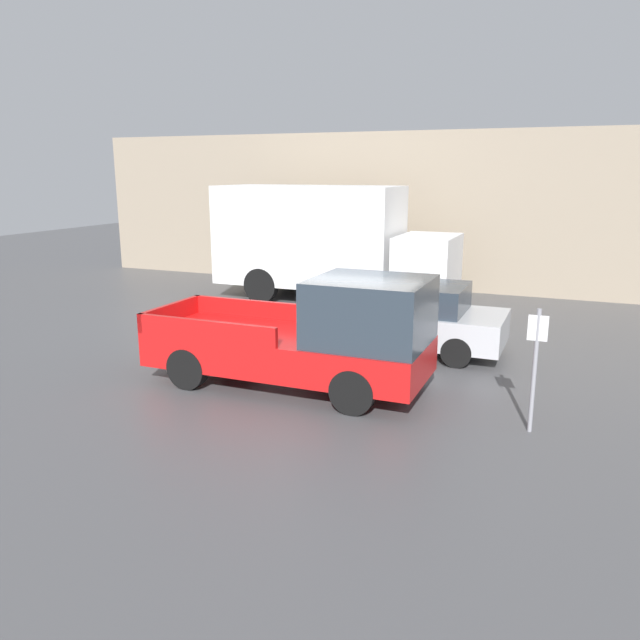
{
  "coord_description": "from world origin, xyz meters",
  "views": [
    {
      "loc": [
        4.02,
        -10.9,
        4.04
      ],
      "look_at": [
        -0.68,
        0.43,
        1.1
      ],
      "focal_mm": 35.0,
      "sensor_mm": 36.0,
      "label": 1
    }
  ],
  "objects": [
    {
      "name": "ground_plane",
      "position": [
        0.0,
        0.0,
        0.0
      ],
      "size": [
        60.0,
        60.0,
        0.0
      ],
      "primitive_type": "plane",
      "color": "#4C4C4F"
    },
    {
      "name": "building_wall",
      "position": [
        0.0,
        10.41,
        2.68
      ],
      "size": [
        28.0,
        0.15,
        5.35
      ],
      "color": "gray",
      "rests_on": "ground"
    },
    {
      "name": "pickup_truck",
      "position": [
        -0.39,
        -0.57,
        1.01
      ],
      "size": [
        5.35,
        2.06,
        2.19
      ],
      "color": "red",
      "rests_on": "ground"
    },
    {
      "name": "car",
      "position": [
        0.48,
        2.71,
        0.79
      ],
      "size": [
        4.57,
        2.01,
        1.56
      ],
      "color": "#B7BABF",
      "rests_on": "ground"
    },
    {
      "name": "delivery_truck",
      "position": [
        -3.38,
        7.3,
        1.92
      ],
      "size": [
        7.49,
        2.58,
        3.58
      ],
      "color": "white",
      "rests_on": "ground"
    },
    {
      "name": "parking_sign",
      "position": [
        3.56,
        -1.09,
        1.14
      ],
      "size": [
        0.3,
        0.07,
        2.0
      ],
      "color": "gray",
      "rests_on": "ground"
    },
    {
      "name": "newspaper_box",
      "position": [
        -0.53,
        10.08,
        0.55
      ],
      "size": [
        0.45,
        0.4,
        1.1
      ],
      "color": "gold",
      "rests_on": "ground"
    }
  ]
}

